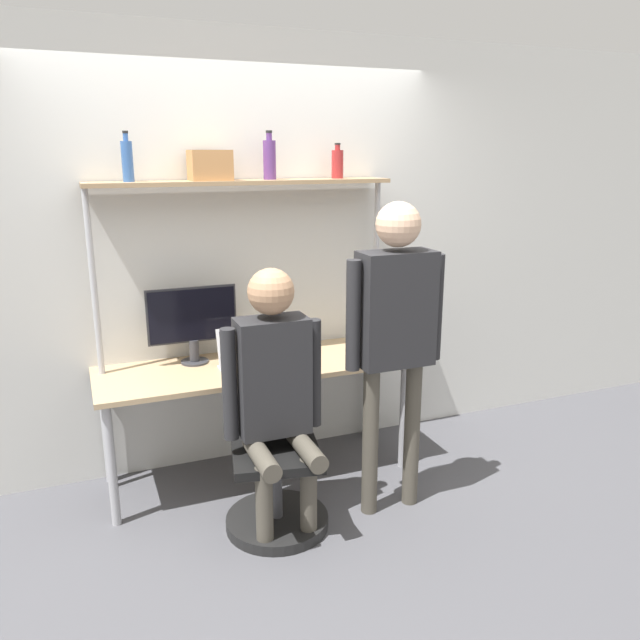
{
  "coord_description": "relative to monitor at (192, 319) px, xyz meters",
  "views": [
    {
      "loc": [
        -0.97,
        -3.15,
        1.98
      ],
      "look_at": [
        0.26,
        -0.07,
        1.09
      ],
      "focal_mm": 35.0,
      "sensor_mm": 36.0,
      "label": 1
    }
  ],
  "objects": [
    {
      "name": "desk",
      "position": [
        0.34,
        -0.17,
        -0.35
      ],
      "size": [
        1.9,
        0.62,
        0.74
      ],
      "color": "tan",
      "rests_on": "ground_plane"
    },
    {
      "name": "laptop",
      "position": [
        0.26,
        -0.21,
        -0.21
      ],
      "size": [
        0.3,
        0.24,
        0.24
      ],
      "color": "silver",
      "rests_on": "desk"
    },
    {
      "name": "person_standing",
      "position": [
        0.94,
        -0.81,
        0.11
      ],
      "size": [
        0.57,
        0.24,
        1.74
      ],
      "color": "#4C473D",
      "rests_on": "ground_plane"
    },
    {
      "name": "bottle_purple",
      "position": [
        0.51,
        0.0,
        0.93
      ],
      "size": [
        0.08,
        0.08,
        0.28
      ],
      "color": "#593372",
      "rests_on": "shelf_unit"
    },
    {
      "name": "shelf_unit",
      "position": [
        0.34,
        0.0,
        0.54
      ],
      "size": [
        1.81,
        0.26,
        1.83
      ],
      "color": "#997A56",
      "rests_on": "ground_plane"
    },
    {
      "name": "storage_box",
      "position": [
        0.15,
        0.0,
        0.9
      ],
      "size": [
        0.23,
        0.19,
        0.17
      ],
      "color": "#B27A47",
      "rests_on": "shelf_unit"
    },
    {
      "name": "person_seated",
      "position": [
        0.27,
        -0.77,
        -0.17
      ],
      "size": [
        0.54,
        0.48,
        1.43
      ],
      "color": "#4C473D",
      "rests_on": "ground_plane"
    },
    {
      "name": "bottle_blue",
      "position": [
        -0.3,
        0.0,
        0.93
      ],
      "size": [
        0.06,
        0.06,
        0.27
      ],
      "color": "#335999",
      "rests_on": "shelf_unit"
    },
    {
      "name": "monitor",
      "position": [
        0.0,
        0.0,
        0.0
      ],
      "size": [
        0.54,
        0.17,
        0.47
      ],
      "color": "#333338",
      "rests_on": "desk"
    },
    {
      "name": "wall_back",
      "position": [
        0.34,
        0.18,
        0.34
      ],
      "size": [
        8.0,
        0.06,
        2.7
      ],
      "color": "silver",
      "rests_on": "ground_plane"
    },
    {
      "name": "ground_plane",
      "position": [
        0.34,
        -0.5,
        -1.01
      ],
      "size": [
        12.0,
        12.0,
        0.0
      ],
      "primitive_type": "plane",
      "color": "#4C4C51"
    },
    {
      "name": "cell_phone",
      "position": [
        0.48,
        -0.26,
        -0.27
      ],
      "size": [
        0.07,
        0.15,
        0.01
      ],
      "color": "silver",
      "rests_on": "desk"
    },
    {
      "name": "office_chair",
      "position": [
        0.28,
        -0.72,
        -0.73
      ],
      "size": [
        0.56,
        0.56,
        0.91
      ],
      "color": "black",
      "rests_on": "ground_plane"
    },
    {
      "name": "bottle_red",
      "position": [
        0.95,
        0.0,
        0.9
      ],
      "size": [
        0.07,
        0.07,
        0.21
      ],
      "color": "maroon",
      "rests_on": "shelf_unit"
    }
  ]
}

